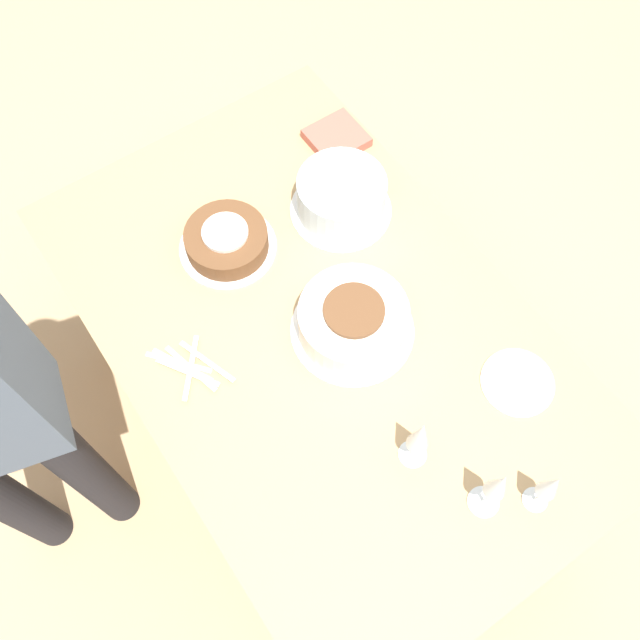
{
  "coord_description": "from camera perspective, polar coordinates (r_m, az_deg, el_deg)",
  "views": [
    {
      "loc": [
        0.64,
        -0.44,
        2.34
      ],
      "look_at": [
        0.0,
        0.0,
        0.8
      ],
      "focal_mm": 40.0,
      "sensor_mm": 36.0,
      "label": 1
    }
  ],
  "objects": [
    {
      "name": "dining_table",
      "position": [
        1.87,
        0.0,
        -2.15
      ],
      "size": [
        1.52,
        0.96,
        0.75
      ],
      "color": "tan",
      "rests_on": "ground_plane"
    },
    {
      "name": "wine_glass_extra",
      "position": [
        1.53,
        14.03,
        -12.79
      ],
      "size": [
        0.07,
        0.07,
        0.22
      ],
      "color": "silver",
      "rests_on": "dining_table"
    },
    {
      "name": "cake_center_white",
      "position": [
        1.73,
        2.66,
        -0.08
      ],
      "size": [
        0.31,
        0.31,
        0.11
      ],
      "color": "white",
      "rests_on": "dining_table"
    },
    {
      "name": "cake_front_chocolate",
      "position": [
        1.88,
        -7.47,
        6.32
      ],
      "size": [
        0.26,
        0.26,
        0.08
      ],
      "color": "white",
      "rests_on": "dining_table"
    },
    {
      "name": "dessert_plate_right",
      "position": [
        1.78,
        15.51,
        -4.84
      ],
      "size": [
        0.18,
        0.18,
        0.01
      ],
      "color": "white",
      "rests_on": "dining_table"
    },
    {
      "name": "wine_glass_far",
      "position": [
        1.59,
        17.95,
        -12.58
      ],
      "size": [
        0.06,
        0.06,
        0.19
      ],
      "color": "silver",
      "rests_on": "dining_table"
    },
    {
      "name": "napkin_stack",
      "position": [
        2.09,
        1.33,
        14.36
      ],
      "size": [
        0.14,
        0.15,
        0.03
      ],
      "color": "#B75B4C",
      "rests_on": "dining_table"
    },
    {
      "name": "wine_glass_near",
      "position": [
        1.54,
        7.99,
        -9.18
      ],
      "size": [
        0.07,
        0.07,
        0.22
      ],
      "color": "silver",
      "rests_on": "dining_table"
    },
    {
      "name": "ground_plane",
      "position": [
        2.47,
        0.0,
        -8.36
      ],
      "size": [
        12.0,
        12.0,
        0.0
      ],
      "primitive_type": "plane",
      "color": "tan"
    },
    {
      "name": "cake_back_decorated",
      "position": [
        1.91,
        1.72,
        9.81
      ],
      "size": [
        0.28,
        0.28,
        0.12
      ],
      "color": "white",
      "rests_on": "dining_table"
    },
    {
      "name": "fork_pile",
      "position": [
        1.75,
        -10.39,
        -3.66
      ],
      "size": [
        0.19,
        0.15,
        0.02
      ],
      "color": "silver",
      "rests_on": "dining_table"
    }
  ]
}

